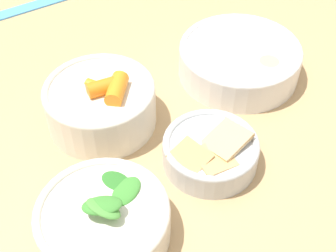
% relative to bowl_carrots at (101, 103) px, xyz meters
% --- Properties ---
extents(dining_table, '(1.30, 0.98, 0.77)m').
position_rel_bowl_carrots_xyz_m(dining_table, '(0.07, -0.05, -0.14)').
color(dining_table, tan).
rests_on(dining_table, ground_plane).
extents(bowl_carrots, '(0.16, 0.16, 0.08)m').
position_rel_bowl_carrots_xyz_m(bowl_carrots, '(0.00, 0.00, 0.00)').
color(bowl_carrots, silver).
rests_on(bowl_carrots, dining_table).
extents(bowl_greens, '(0.16, 0.15, 0.07)m').
position_rel_bowl_carrots_xyz_m(bowl_greens, '(-0.06, -0.18, -0.01)').
color(bowl_greens, silver).
rests_on(bowl_greens, dining_table).
extents(bowl_beans_hotdog, '(0.19, 0.19, 0.05)m').
position_rel_bowl_carrots_xyz_m(bowl_beans_hotdog, '(0.24, 0.02, -0.01)').
color(bowl_beans_hotdog, white).
rests_on(bowl_beans_hotdog, dining_table).
extents(bowl_cookies, '(0.13, 0.13, 0.05)m').
position_rel_bowl_carrots_xyz_m(bowl_cookies, '(0.11, -0.13, -0.01)').
color(bowl_cookies, silver).
rests_on(bowl_cookies, dining_table).
extents(ruler, '(0.28, 0.07, 0.00)m').
position_rel_bowl_carrots_xyz_m(ruler, '(-0.01, 0.36, -0.04)').
color(ruler, '#4C99E0').
rests_on(ruler, dining_table).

